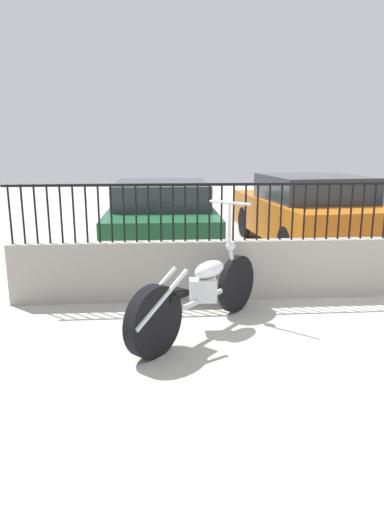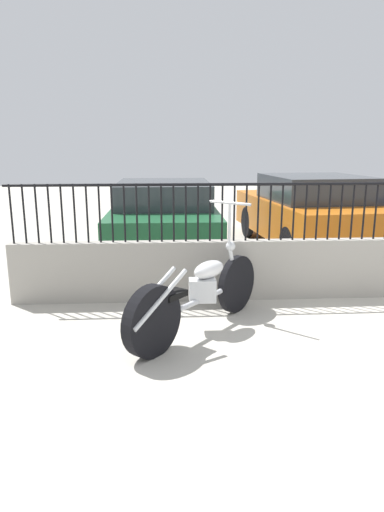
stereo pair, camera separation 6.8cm
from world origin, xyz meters
The scene contains 4 objects.
low_wall centered at (0.00, 2.48, 0.38)m, with size 9.45×0.18×0.76m.
motorcycle_silver centered at (-2.53, 1.36, 0.40)m, with size 1.49×1.70×1.33m.
car_green centered at (-2.81, 5.38, 0.66)m, with size 1.85×4.40×1.29m.
car_orange centered at (-0.03, 5.37, 0.70)m, with size 2.23×4.12×1.39m.
Camera 2 is at (-2.82, -3.08, 1.91)m, focal length 32.00 mm.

